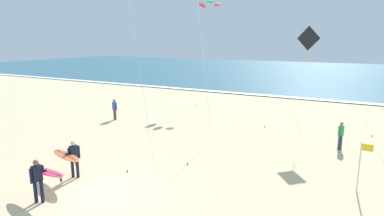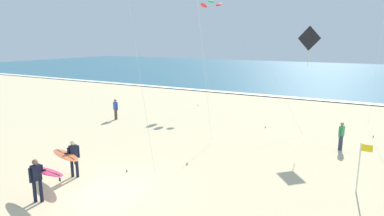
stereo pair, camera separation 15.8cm
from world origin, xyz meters
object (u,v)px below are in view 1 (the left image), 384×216
object	(u,v)px
kite_arc_emerald_low	(210,4)
bystander_green_top	(341,136)
bystander_blue_top	(115,109)
lifeguard_flag	(361,162)
surfer_lead	(42,175)
kite_diamond_charcoal_far	(308,41)
surfer_trailing	(70,156)

from	to	relation	value
kite_arc_emerald_low	bystander_green_top	bearing A→B (deg)	-37.34
bystander_blue_top	lifeguard_flag	bearing A→B (deg)	-15.74
surfer_lead	bystander_blue_top	bearing A→B (deg)	119.71
surfer_lead	kite_diamond_charcoal_far	distance (m)	16.15
surfer_lead	lifeguard_flag	size ratio (longest dim) A/B	1.15
kite_diamond_charcoal_far	bystander_green_top	size ratio (longest dim) A/B	4.32
bystander_blue_top	bystander_green_top	bearing A→B (deg)	2.01
surfer_lead	bystander_green_top	bearing A→B (deg)	51.78
kite_arc_emerald_low	surfer_lead	bearing A→B (deg)	-81.03
surfer_lead	bystander_blue_top	size ratio (longest dim) A/B	1.52
kite_diamond_charcoal_far	lifeguard_flag	world-z (taller)	kite_diamond_charcoal_far
bystander_green_top	surfer_trailing	bearing A→B (deg)	-135.41
kite_diamond_charcoal_far	bystander_blue_top	xyz separation A→B (m)	(-13.43, -2.37, -5.17)
bystander_blue_top	bystander_green_top	world-z (taller)	same
surfer_lead	bystander_blue_top	distance (m)	13.07
kite_arc_emerald_low	lifeguard_flag	xyz separation A→B (m)	(13.94, -15.11, -8.05)
surfer_trailing	bystander_green_top	xyz separation A→B (m)	(10.09, 9.95, -0.24)
surfer_trailing	kite_arc_emerald_low	size ratio (longest dim) A/B	0.26
surfer_lead	surfer_trailing	xyz separation A→B (m)	(-0.72, 1.96, 0.01)
bystander_blue_top	kite_diamond_charcoal_far	bearing A→B (deg)	9.99
kite_diamond_charcoal_far	lifeguard_flag	distance (m)	9.28
bystander_green_top	lifeguard_flag	bearing A→B (deg)	-77.93
kite_arc_emerald_low	bystander_blue_top	world-z (taller)	kite_arc_emerald_low
bystander_blue_top	lifeguard_flag	world-z (taller)	lifeguard_flag
surfer_lead	kite_arc_emerald_low	distance (m)	23.44
kite_diamond_charcoal_far	kite_arc_emerald_low	bearing A→B (deg)	142.54
surfer_lead	kite_arc_emerald_low	bearing A→B (deg)	98.97
surfer_lead	lifeguard_flag	distance (m)	12.40
bystander_blue_top	lifeguard_flag	xyz separation A→B (m)	(17.00, -4.79, 0.45)
surfer_lead	bystander_green_top	xyz separation A→B (m)	(9.38, 11.91, -0.23)
kite_diamond_charcoal_far	bystander_blue_top	size ratio (longest dim) A/B	4.32
kite_arc_emerald_low	bystander_blue_top	bearing A→B (deg)	-106.50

